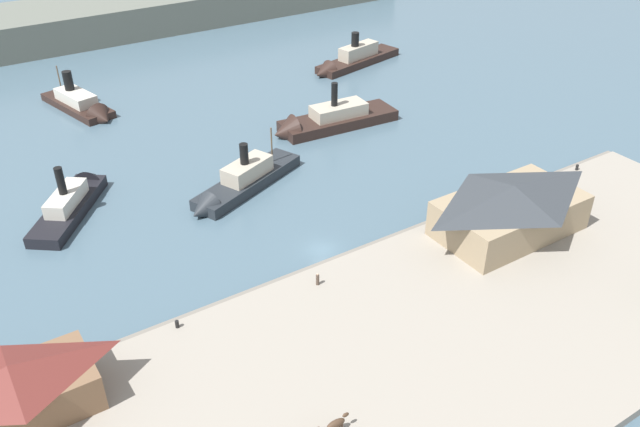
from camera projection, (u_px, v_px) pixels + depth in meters
name	position (u px, v px, depth m)	size (l,w,h in m)	color
ground_plane	(322.00, 250.00, 87.17)	(320.00, 320.00, 0.00)	#476070
quay_promenade	(432.00, 344.00, 71.23)	(110.00, 36.00, 1.20)	gray
seawall_edge	(337.00, 260.00, 84.34)	(110.00, 0.80, 1.00)	slate
ferry_shed_central_terminal	(15.00, 390.00, 60.75)	(14.40, 8.09, 6.26)	brown
ferry_shed_customs_shed	(510.00, 208.00, 86.97)	(19.89, 11.46, 7.05)	#998466
pedestrian_standing_center	(318.00, 279.00, 78.66)	(0.41, 0.41, 1.66)	#4C3D33
mooring_post_center_east	(177.00, 324.00, 72.41)	(0.44, 0.44, 0.90)	black
mooring_post_west	(577.00, 167.00, 103.20)	(0.44, 0.44, 0.90)	black
ferry_mid_harbor	(324.00, 122.00, 118.42)	(24.27, 8.27, 10.40)	black
ferry_moored_east	(74.00, 199.00, 95.59)	(15.43, 18.15, 9.13)	black
ferry_moored_west	(83.00, 106.00, 124.79)	(9.94, 20.62, 9.10)	black
ferry_outer_harbor	(350.00, 61.00, 145.76)	(24.95, 10.15, 9.02)	black
ferry_approaching_west	(238.00, 184.00, 99.08)	(22.39, 12.96, 8.91)	#23282D
far_headland	(81.00, 21.00, 163.12)	(180.00, 24.00, 8.00)	#60665B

